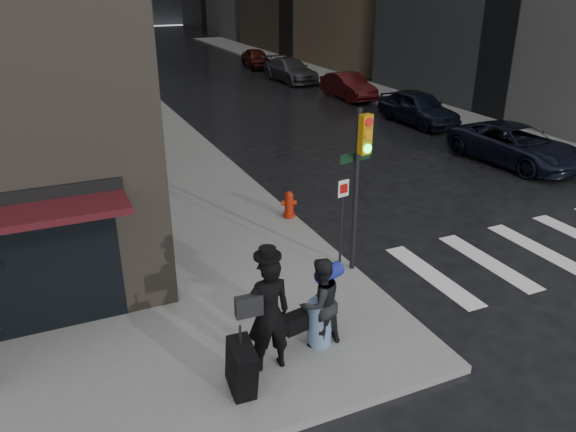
% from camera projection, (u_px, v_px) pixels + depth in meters
% --- Properties ---
extents(ground, '(140.00, 140.00, 0.00)m').
position_uv_depth(ground, '(312.00, 338.00, 10.40)').
color(ground, black).
rests_on(ground, ground).
extents(sidewalk_left, '(4.00, 50.00, 0.15)m').
position_uv_depth(sidewalk_left, '(108.00, 88.00, 33.00)').
color(sidewalk_left, slate).
rests_on(sidewalk_left, ground).
extents(sidewalk_right, '(3.00, 50.00, 0.15)m').
position_uv_depth(sidewalk_right, '(313.00, 73.00, 38.07)').
color(sidewalk_right, slate).
rests_on(sidewalk_right, ground).
extents(crosswalk, '(8.50, 3.00, 0.01)m').
position_uv_depth(crosswalk, '(562.00, 243.00, 14.05)').
color(crosswalk, silver).
rests_on(crosswalk, ground).
extents(man_overcoat, '(1.21, 1.12, 2.26)m').
position_uv_depth(man_overcoat, '(263.00, 323.00, 8.91)').
color(man_overcoat, black).
rests_on(man_overcoat, ground).
extents(man_jeans, '(1.22, 0.78, 1.67)m').
position_uv_depth(man_jeans, '(319.00, 302.00, 9.68)').
color(man_jeans, black).
rests_on(man_jeans, ground).
extents(traffic_light, '(0.89, 0.49, 3.61)m').
position_uv_depth(traffic_light, '(358.00, 170.00, 11.58)').
color(traffic_light, black).
rests_on(traffic_light, ground).
extents(fire_hydrant, '(0.43, 0.32, 0.74)m').
position_uv_depth(fire_hydrant, '(289.00, 206.00, 15.10)').
color(fire_hydrant, '#991C09').
rests_on(fire_hydrant, ground).
extents(parked_car_0, '(2.70, 5.09, 1.36)m').
position_uv_depth(parked_car_0, '(515.00, 145.00, 19.79)').
color(parked_car_0, black).
rests_on(parked_car_0, ground).
extents(parked_car_1, '(1.90, 4.42, 1.49)m').
position_uv_depth(parked_car_1, '(418.00, 107.00, 25.10)').
color(parked_car_1, black).
rests_on(parked_car_1, ground).
extents(parked_car_2, '(1.45, 4.07, 1.34)m').
position_uv_depth(parked_car_2, '(348.00, 86.00, 30.32)').
color(parked_car_2, '#3E0C0E').
rests_on(parked_car_2, ground).
extents(parked_car_3, '(2.33, 4.96, 1.40)m').
position_uv_depth(parked_car_3, '(290.00, 70.00, 35.27)').
color(parked_car_3, '#3E3F43').
rests_on(parked_car_3, ground).
extents(parked_car_4, '(1.94, 4.03, 1.33)m').
position_uv_depth(parked_car_4, '(256.00, 58.00, 40.54)').
color(parked_car_4, '#45130D').
rests_on(parked_car_4, ground).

